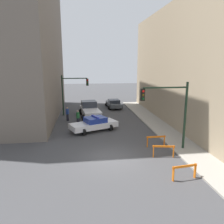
{
  "coord_description": "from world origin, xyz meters",
  "views": [
    {
      "loc": [
        -1.83,
        -14.49,
        6.64
      ],
      "look_at": [
        1.11,
        7.28,
        1.75
      ],
      "focal_mm": 35.0,
      "sensor_mm": 36.0,
      "label": 1
    }
  ],
  "objects_px": {
    "traffic_light_far": "(71,89)",
    "parked_car_near": "(114,104)",
    "pedestrian_crossing": "(78,118)",
    "barrier_front": "(185,170)",
    "pedestrian_corner": "(68,114)",
    "barrier_mid": "(164,149)",
    "white_truck": "(90,110)",
    "barrier_back": "(156,139)",
    "traffic_light_near": "(171,106)",
    "police_car": "(94,124)"
  },
  "relations": [
    {
      "from": "white_truck",
      "to": "pedestrian_corner",
      "type": "relative_size",
      "value": 3.37
    },
    {
      "from": "police_car",
      "to": "pedestrian_corner",
      "type": "bearing_deg",
      "value": 11.06
    },
    {
      "from": "traffic_light_far",
      "to": "police_car",
      "type": "distance_m",
      "value": 8.15
    },
    {
      "from": "pedestrian_crossing",
      "to": "traffic_light_far",
      "type": "bearing_deg",
      "value": 15.32
    },
    {
      "from": "parked_car_near",
      "to": "barrier_mid",
      "type": "relative_size",
      "value": 2.76
    },
    {
      "from": "white_truck",
      "to": "barrier_back",
      "type": "bearing_deg",
      "value": -72.69
    },
    {
      "from": "parked_car_near",
      "to": "pedestrian_crossing",
      "type": "distance_m",
      "value": 10.41
    },
    {
      "from": "pedestrian_crossing",
      "to": "barrier_back",
      "type": "bearing_deg",
      "value": -133.22
    },
    {
      "from": "traffic_light_near",
      "to": "barrier_back",
      "type": "height_order",
      "value": "traffic_light_near"
    },
    {
      "from": "barrier_mid",
      "to": "white_truck",
      "type": "bearing_deg",
      "value": 110.06
    },
    {
      "from": "traffic_light_near",
      "to": "pedestrian_corner",
      "type": "relative_size",
      "value": 3.13
    },
    {
      "from": "traffic_light_near",
      "to": "traffic_light_far",
      "type": "bearing_deg",
      "value": 121.44
    },
    {
      "from": "traffic_light_far",
      "to": "barrier_mid",
      "type": "xyz_separation_m",
      "value": [
        7.13,
        -14.36,
        -2.78
      ]
    },
    {
      "from": "white_truck",
      "to": "traffic_light_far",
      "type": "bearing_deg",
      "value": 145.81
    },
    {
      "from": "white_truck",
      "to": "barrier_front",
      "type": "bearing_deg",
      "value": -80.14
    },
    {
      "from": "police_car",
      "to": "barrier_front",
      "type": "relative_size",
      "value": 3.17
    },
    {
      "from": "traffic_light_far",
      "to": "barrier_back",
      "type": "height_order",
      "value": "traffic_light_far"
    },
    {
      "from": "police_car",
      "to": "pedestrian_crossing",
      "type": "relative_size",
      "value": 3.04
    },
    {
      "from": "barrier_front",
      "to": "barrier_mid",
      "type": "distance_m",
      "value": 3.14
    },
    {
      "from": "traffic_light_far",
      "to": "barrier_mid",
      "type": "distance_m",
      "value": 16.27
    },
    {
      "from": "white_truck",
      "to": "pedestrian_crossing",
      "type": "distance_m",
      "value": 4.06
    },
    {
      "from": "white_truck",
      "to": "pedestrian_corner",
      "type": "height_order",
      "value": "white_truck"
    },
    {
      "from": "police_car",
      "to": "white_truck",
      "type": "xyz_separation_m",
      "value": [
        -0.2,
        6.08,
        0.18
      ]
    },
    {
      "from": "pedestrian_crossing",
      "to": "barrier_mid",
      "type": "distance_m",
      "value": 11.26
    },
    {
      "from": "traffic_light_far",
      "to": "parked_car_near",
      "type": "xyz_separation_m",
      "value": [
        6.13,
        3.98,
        -2.72
      ]
    },
    {
      "from": "parked_car_near",
      "to": "pedestrian_corner",
      "type": "bearing_deg",
      "value": -136.09
    },
    {
      "from": "pedestrian_corner",
      "to": "parked_car_near",
      "type": "bearing_deg",
      "value": -31.4
    },
    {
      "from": "pedestrian_crossing",
      "to": "barrier_back",
      "type": "xyz_separation_m",
      "value": [
        6.4,
        -7.26,
        -0.24
      ]
    },
    {
      "from": "police_car",
      "to": "traffic_light_far",
      "type": "bearing_deg",
      "value": -3.54
    },
    {
      "from": "white_truck",
      "to": "barrier_front",
      "type": "xyz_separation_m",
      "value": [
        4.89,
        -16.3,
        -0.29
      ]
    },
    {
      "from": "white_truck",
      "to": "barrier_back",
      "type": "relative_size",
      "value": 3.5
    },
    {
      "from": "white_truck",
      "to": "barrier_front",
      "type": "height_order",
      "value": "white_truck"
    },
    {
      "from": "barrier_front",
      "to": "pedestrian_crossing",
      "type": "bearing_deg",
      "value": 116.86
    },
    {
      "from": "police_car",
      "to": "traffic_light_near",
      "type": "bearing_deg",
      "value": -159.42
    },
    {
      "from": "traffic_light_near",
      "to": "pedestrian_crossing",
      "type": "xyz_separation_m",
      "value": [
        -7.16,
        8.14,
        -2.67
      ]
    },
    {
      "from": "pedestrian_corner",
      "to": "barrier_mid",
      "type": "relative_size",
      "value": 1.05
    },
    {
      "from": "traffic_light_far",
      "to": "barrier_back",
      "type": "xyz_separation_m",
      "value": [
        7.27,
        -12.26,
        -2.78
      ]
    },
    {
      "from": "pedestrian_crossing",
      "to": "barrier_front",
      "type": "height_order",
      "value": "pedestrian_crossing"
    },
    {
      "from": "traffic_light_far",
      "to": "white_truck",
      "type": "height_order",
      "value": "traffic_light_far"
    },
    {
      "from": "pedestrian_crossing",
      "to": "barrier_front",
      "type": "distance_m",
      "value": 14.02
    },
    {
      "from": "parked_car_near",
      "to": "pedestrian_crossing",
      "type": "relative_size",
      "value": 2.64
    },
    {
      "from": "police_car",
      "to": "barrier_mid",
      "type": "distance_m",
      "value": 8.45
    },
    {
      "from": "police_car",
      "to": "pedestrian_crossing",
      "type": "height_order",
      "value": "pedestrian_crossing"
    },
    {
      "from": "white_truck",
      "to": "pedestrian_crossing",
      "type": "xyz_separation_m",
      "value": [
        -1.45,
        -3.8,
        -0.04
      ]
    },
    {
      "from": "parked_car_near",
      "to": "barrier_back",
      "type": "relative_size",
      "value": 2.74
    },
    {
      "from": "barrier_front",
      "to": "barrier_mid",
      "type": "bearing_deg",
      "value": 91.47
    },
    {
      "from": "pedestrian_corner",
      "to": "barrier_mid",
      "type": "bearing_deg",
      "value": -134.84
    },
    {
      "from": "traffic_light_far",
      "to": "police_car",
      "type": "height_order",
      "value": "traffic_light_far"
    },
    {
      "from": "traffic_light_far",
      "to": "pedestrian_corner",
      "type": "bearing_deg",
      "value": -97.4
    },
    {
      "from": "pedestrian_crossing",
      "to": "traffic_light_near",
      "type": "bearing_deg",
      "value": -133.28
    }
  ]
}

